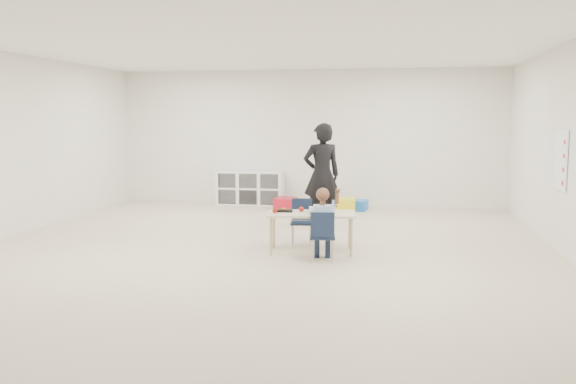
% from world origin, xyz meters
% --- Properties ---
extents(room, '(9.00, 9.02, 2.80)m').
position_xyz_m(room, '(0.00, 0.00, 1.40)').
color(room, beige).
rests_on(room, ground).
extents(table, '(1.24, 0.73, 0.54)m').
position_xyz_m(table, '(0.70, 0.00, 0.27)').
color(table, beige).
rests_on(table, ground).
extents(chair_near, '(0.35, 0.33, 0.65)m').
position_xyz_m(chair_near, '(0.91, -0.49, 0.32)').
color(chair_near, '#111C33').
rests_on(chair_near, ground).
extents(chair_far, '(0.35, 0.33, 0.65)m').
position_xyz_m(chair_far, '(0.49, 0.49, 0.32)').
color(chair_far, '#111C33').
rests_on(chair_far, ground).
extents(child, '(0.48, 0.48, 1.02)m').
position_xyz_m(child, '(0.91, -0.49, 0.51)').
color(child, '#A5BADF').
rests_on(child, chair_near).
extents(lunch_tray_near, '(0.24, 0.19, 0.03)m').
position_xyz_m(lunch_tray_near, '(0.82, 0.07, 0.56)').
color(lunch_tray_near, black).
rests_on(lunch_tray_near, table).
extents(lunch_tray_far, '(0.24, 0.19, 0.03)m').
position_xyz_m(lunch_tray_far, '(0.32, 0.04, 0.56)').
color(lunch_tray_far, black).
rests_on(lunch_tray_far, table).
extents(milk_carton, '(0.08, 0.08, 0.10)m').
position_xyz_m(milk_carton, '(0.72, -0.14, 0.59)').
color(milk_carton, white).
rests_on(milk_carton, table).
extents(bread_roll, '(0.09, 0.09, 0.07)m').
position_xyz_m(bread_roll, '(0.96, -0.08, 0.57)').
color(bread_roll, '#DDAE5A').
rests_on(bread_roll, table).
extents(apple_near, '(0.07, 0.07, 0.07)m').
position_xyz_m(apple_near, '(0.55, 0.06, 0.58)').
color(apple_near, '#9F150E').
rests_on(apple_near, table).
extents(apple_far, '(0.07, 0.07, 0.07)m').
position_xyz_m(apple_far, '(0.22, -0.12, 0.58)').
color(apple_far, '#9F150E').
rests_on(apple_far, table).
extents(cubby_shelf, '(1.40, 0.40, 0.70)m').
position_xyz_m(cubby_shelf, '(-1.20, 4.28, 0.35)').
color(cubby_shelf, white).
rests_on(cubby_shelf, ground).
extents(rules_poster, '(0.02, 0.60, 0.80)m').
position_xyz_m(rules_poster, '(3.98, 0.60, 1.25)').
color(rules_poster, white).
rests_on(rules_poster, room).
extents(adult, '(0.74, 0.63, 1.73)m').
position_xyz_m(adult, '(0.59, 2.02, 0.86)').
color(adult, black).
rests_on(adult, ground).
extents(bin_red, '(0.42, 0.51, 0.24)m').
position_xyz_m(bin_red, '(-0.35, 3.74, 0.12)').
color(bin_red, red).
rests_on(bin_red, ground).
extents(bin_yellow, '(0.43, 0.54, 0.25)m').
position_xyz_m(bin_yellow, '(0.84, 3.74, 0.12)').
color(bin_yellow, yellow).
rests_on(bin_yellow, ground).
extents(bin_blue, '(0.37, 0.45, 0.20)m').
position_xyz_m(bin_blue, '(1.09, 3.91, 0.10)').
color(bin_blue, blue).
rests_on(bin_blue, ground).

